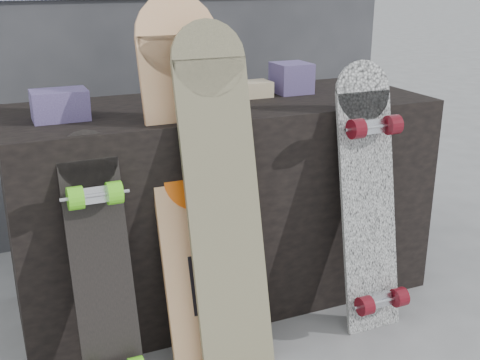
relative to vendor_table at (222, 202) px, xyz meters
name	(u,v)px	position (x,y,z in m)	size (l,w,h in m)	color
ground	(277,356)	(0.00, -0.50, -0.40)	(60.00, 60.00, 0.00)	slate
vendor_table	(222,202)	(0.00, 0.00, 0.00)	(1.60, 0.60, 0.80)	black
booth	(155,8)	(0.00, 0.85, 0.70)	(2.40, 0.22, 2.20)	#313236
merch_box_purple	(60,105)	(-0.59, -0.05, 0.45)	(0.18, 0.12, 0.10)	#45356D
merch_box_small	(291,78)	(0.33, 0.07, 0.46)	(0.14, 0.14, 0.12)	#45356D
merch_box_flat	(243,90)	(0.11, 0.06, 0.43)	(0.22, 0.10, 0.06)	#D1B78C
longboard_geisha	(193,172)	(-0.22, -0.28, 0.24)	(0.28, 0.37, 1.21)	beige
longboard_celtic	(222,189)	(-0.15, -0.37, 0.20)	(0.25, 0.30, 1.13)	#C1B783
longboard_cascadia	(370,196)	(0.41, -0.40, 0.10)	(0.22, 0.27, 0.98)	white
skateboard_dark	(102,267)	(-0.56, -0.40, 0.02)	(0.18, 0.30, 0.82)	black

